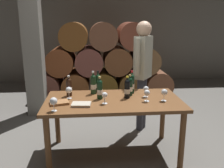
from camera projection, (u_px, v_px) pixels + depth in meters
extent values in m
plane|color=#66635E|center=(113.00, 154.00, 3.22)|extent=(14.00, 14.00, 0.00)
cube|color=slate|center=(100.00, 32.00, 6.91)|extent=(10.00, 0.24, 2.80)
cylinder|color=brown|center=(49.00, 84.00, 5.54)|extent=(0.60, 0.90, 0.60)
cylinder|color=brown|center=(76.00, 84.00, 5.59)|extent=(0.60, 0.90, 0.60)
cylinder|color=brown|center=(103.00, 83.00, 5.65)|extent=(0.60, 0.90, 0.60)
cylinder|color=brown|center=(130.00, 83.00, 5.70)|extent=(0.60, 0.90, 0.60)
cylinder|color=brown|center=(156.00, 82.00, 5.75)|extent=(0.60, 0.90, 0.60)
cylinder|color=brown|center=(61.00, 61.00, 5.43)|extent=(0.60, 0.90, 0.60)
cylinder|color=brown|center=(89.00, 60.00, 5.48)|extent=(0.60, 0.90, 0.60)
cylinder|color=brown|center=(117.00, 60.00, 5.53)|extent=(0.60, 0.90, 0.60)
cylinder|color=brown|center=(144.00, 59.00, 5.59)|extent=(0.60, 0.90, 0.60)
cylinder|color=brown|center=(74.00, 36.00, 5.32)|extent=(0.60, 0.90, 0.60)
cylinder|color=brown|center=(103.00, 36.00, 5.37)|extent=(0.60, 0.90, 0.60)
cylinder|color=brown|center=(131.00, 36.00, 5.42)|extent=(0.60, 0.90, 0.60)
cube|color=slate|center=(33.00, 45.00, 4.32)|extent=(0.32, 0.32, 2.60)
cube|color=brown|center=(113.00, 101.00, 3.03)|extent=(1.70, 0.90, 0.04)
cylinder|color=brown|center=(48.00, 147.00, 2.69)|extent=(0.07, 0.07, 0.72)
cylinder|color=brown|center=(182.00, 141.00, 2.82)|extent=(0.07, 0.07, 0.72)
cylinder|color=brown|center=(57.00, 119.00, 3.44)|extent=(0.07, 0.07, 0.72)
cylinder|color=brown|center=(163.00, 115.00, 3.57)|extent=(0.07, 0.07, 0.72)
cylinder|color=black|center=(69.00, 89.00, 3.16)|extent=(0.07, 0.07, 0.19)
sphere|color=black|center=(69.00, 81.00, 3.14)|extent=(0.07, 0.07, 0.07)
cylinder|color=black|center=(69.00, 79.00, 3.13)|extent=(0.03, 0.03, 0.06)
cylinder|color=silver|center=(69.00, 76.00, 3.12)|extent=(0.03, 0.03, 0.02)
cylinder|color=silver|center=(69.00, 89.00, 3.16)|extent=(0.07, 0.07, 0.06)
cylinder|color=#19381E|center=(98.00, 85.00, 3.32)|extent=(0.07, 0.07, 0.21)
sphere|color=#19381E|center=(98.00, 77.00, 3.29)|extent=(0.07, 0.07, 0.07)
cylinder|color=#19381E|center=(98.00, 75.00, 3.29)|extent=(0.03, 0.03, 0.07)
cylinder|color=black|center=(98.00, 72.00, 3.27)|extent=(0.03, 0.03, 0.02)
cylinder|color=silver|center=(98.00, 85.00, 3.32)|extent=(0.07, 0.07, 0.06)
cylinder|color=black|center=(130.00, 88.00, 3.17)|extent=(0.07, 0.07, 0.20)
sphere|color=black|center=(130.00, 80.00, 3.14)|extent=(0.07, 0.07, 0.07)
cylinder|color=black|center=(130.00, 78.00, 3.14)|extent=(0.03, 0.03, 0.06)
cylinder|color=tan|center=(130.00, 75.00, 3.13)|extent=(0.03, 0.03, 0.02)
cylinder|color=silver|center=(130.00, 89.00, 3.17)|extent=(0.07, 0.07, 0.06)
cylinder|color=black|center=(127.00, 90.00, 3.06)|extent=(0.07, 0.07, 0.20)
sphere|color=black|center=(127.00, 82.00, 3.04)|extent=(0.07, 0.07, 0.07)
cylinder|color=black|center=(127.00, 80.00, 3.03)|extent=(0.03, 0.03, 0.06)
cylinder|color=gold|center=(127.00, 77.00, 3.02)|extent=(0.03, 0.03, 0.02)
cylinder|color=silver|center=(127.00, 91.00, 3.07)|extent=(0.07, 0.07, 0.06)
cylinder|color=black|center=(100.00, 91.00, 3.03)|extent=(0.07, 0.07, 0.20)
sphere|color=black|center=(100.00, 83.00, 3.00)|extent=(0.07, 0.07, 0.07)
cylinder|color=black|center=(100.00, 81.00, 3.00)|extent=(0.03, 0.03, 0.06)
cylinder|color=tan|center=(100.00, 77.00, 2.99)|extent=(0.03, 0.03, 0.02)
cylinder|color=silver|center=(100.00, 92.00, 3.03)|extent=(0.07, 0.07, 0.06)
cylinder|color=black|center=(132.00, 85.00, 3.27)|extent=(0.07, 0.07, 0.22)
sphere|color=black|center=(132.00, 77.00, 3.24)|extent=(0.07, 0.07, 0.07)
cylinder|color=black|center=(132.00, 75.00, 3.23)|extent=(0.03, 0.03, 0.07)
cylinder|color=#B21E23|center=(132.00, 72.00, 3.22)|extent=(0.03, 0.03, 0.03)
cylinder|color=silver|center=(132.00, 86.00, 3.27)|extent=(0.07, 0.07, 0.07)
cylinder|color=#19381E|center=(93.00, 86.00, 3.25)|extent=(0.07, 0.07, 0.22)
sphere|color=#19381E|center=(93.00, 78.00, 3.22)|extent=(0.07, 0.07, 0.07)
cylinder|color=#19381E|center=(93.00, 76.00, 3.21)|extent=(0.03, 0.03, 0.07)
cylinder|color=silver|center=(93.00, 72.00, 3.20)|extent=(0.03, 0.03, 0.02)
cylinder|color=silver|center=(93.00, 87.00, 3.25)|extent=(0.07, 0.07, 0.07)
cylinder|color=white|center=(105.00, 104.00, 2.87)|extent=(0.06, 0.06, 0.00)
cylinder|color=white|center=(105.00, 100.00, 2.86)|extent=(0.01, 0.01, 0.07)
sphere|color=white|center=(105.00, 95.00, 2.85)|extent=(0.07, 0.07, 0.07)
cylinder|color=white|center=(147.00, 101.00, 2.96)|extent=(0.06, 0.06, 0.00)
cylinder|color=white|center=(147.00, 98.00, 2.95)|extent=(0.01, 0.01, 0.07)
sphere|color=white|center=(147.00, 93.00, 2.93)|extent=(0.07, 0.07, 0.07)
cylinder|color=white|center=(146.00, 97.00, 3.13)|extent=(0.06, 0.06, 0.00)
cylinder|color=white|center=(146.00, 94.00, 3.12)|extent=(0.01, 0.01, 0.07)
sphere|color=white|center=(146.00, 89.00, 3.10)|extent=(0.07, 0.07, 0.07)
cylinder|color=white|center=(69.00, 98.00, 3.06)|extent=(0.06, 0.06, 0.00)
cylinder|color=white|center=(69.00, 95.00, 3.05)|extent=(0.01, 0.01, 0.07)
sphere|color=white|center=(69.00, 90.00, 3.03)|extent=(0.08, 0.08, 0.08)
cylinder|color=white|center=(164.00, 101.00, 2.97)|extent=(0.06, 0.06, 0.00)
cylinder|color=white|center=(164.00, 98.00, 2.96)|extent=(0.01, 0.01, 0.07)
sphere|color=white|center=(164.00, 92.00, 2.95)|extent=(0.08, 0.08, 0.08)
cylinder|color=white|center=(54.00, 111.00, 2.64)|extent=(0.06, 0.06, 0.00)
cylinder|color=white|center=(54.00, 107.00, 2.63)|extent=(0.01, 0.01, 0.07)
sphere|color=white|center=(54.00, 101.00, 2.61)|extent=(0.08, 0.08, 0.08)
cube|color=#B2A893|center=(81.00, 104.00, 2.81)|extent=(0.23, 0.18, 0.03)
cube|color=#936038|center=(59.00, 103.00, 2.87)|extent=(0.25, 0.21, 0.03)
cylinder|color=#383842|center=(143.00, 103.00, 3.92)|extent=(0.11, 0.11, 0.85)
cylinder|color=#383842|center=(140.00, 105.00, 3.83)|extent=(0.11, 0.11, 0.85)
cube|color=#B2B29E|center=(143.00, 57.00, 3.69)|extent=(0.33, 0.37, 0.64)
cylinder|color=#B2B29E|center=(148.00, 54.00, 3.85)|extent=(0.08, 0.08, 0.54)
cylinder|color=#B2B29E|center=(137.00, 57.00, 3.50)|extent=(0.08, 0.08, 0.54)
sphere|color=tan|center=(144.00, 29.00, 3.58)|extent=(0.23, 0.23, 0.23)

